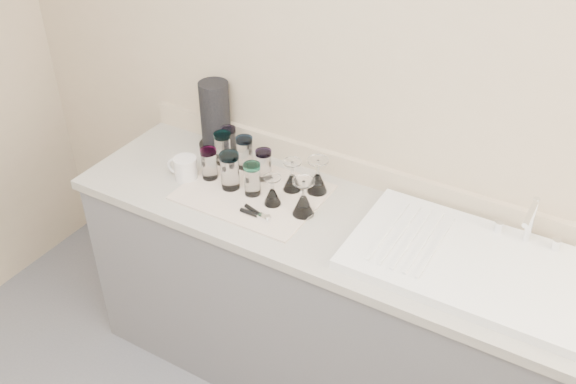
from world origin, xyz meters
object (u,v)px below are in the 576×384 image
Objects in this scene: sink_unit at (470,262)px; goblet_front_right at (303,203)px; goblet_back_right at (317,181)px; tumbler_lavender at (252,179)px; tumbler_cyan at (245,152)px; tumbler_magenta at (209,163)px; tumbler_teal at (223,148)px; white_mug at (185,168)px; paper_towel_roll at (215,116)px; can_opener at (256,214)px; tumbler_blue at (230,171)px; goblet_back_left at (292,180)px; tumbler_purple at (264,165)px; goblet_front_left at (272,195)px; tumbler_extra at (229,141)px.

sink_unit is 0.64m from goblet_front_right.
tumbler_lavender is at bearing -146.06° from goblet_back_right.
tumbler_cyan is 0.16m from tumbler_magenta.
goblet_back_right is at bearing 33.94° from tumbler_lavender.
tumbler_teal is 0.19m from white_mug.
paper_towel_roll is (-0.21, 0.10, 0.07)m from tumbler_cyan.
tumbler_lavender is at bearing -48.03° from tumbler_cyan.
can_opener is at bearing -145.29° from goblet_front_right.
tumbler_lavender is 0.92× the size of goblet_back_right.
tumbler_blue is 1.19× the size of goblet_back_left.
white_mug is (-0.07, -0.17, -0.03)m from tumbler_teal.
white_mug is (-0.21, -0.03, -0.04)m from tumbler_blue.
tumbler_teal is 0.27m from tumbler_lavender.
tumbler_cyan reaches higher than can_opener.
tumbler_purple is 1.00× the size of goblet_back_left.
goblet_back_left is at bearing -4.35° from tumbler_teal.
tumbler_magenta reaches higher than can_opener.
goblet_front_right reaches higher than tumbler_cyan.
tumbler_blue reaches higher than white_mug.
paper_towel_roll reaches higher than tumbler_cyan.
white_mug is at bearing -81.47° from paper_towel_roll.
tumbler_cyan reaches higher than tumbler_lavender.
tumbler_cyan is at bearing 179.02° from goblet_back_right.
goblet_back_right is (-0.66, 0.13, 0.04)m from sink_unit.
tumbler_magenta is at bearing 172.25° from tumbler_blue.
goblet_front_left is 0.53m from paper_towel_roll.
sink_unit is 5.25× the size of tumbler_blue.
paper_towel_roll reaches higher than tumbler_lavender.
tumbler_magenta is 0.45m from goblet_back_right.
paper_towel_roll is (-0.35, 0.25, 0.07)m from tumbler_lavender.
paper_towel_roll reaches higher than goblet_back_left.
goblet_back_right is at bearing 17.55° from tumbler_magenta.
tumbler_magenta is at bearing 177.78° from tumbler_lavender.
goblet_front_left reaches higher than white_mug.
goblet_front_right is at bearing -26.88° from tumbler_purple.
tumbler_cyan is 0.24m from paper_towel_roll.
tumbler_magenta reaches higher than goblet_front_left.
goblet_back_left reaches higher than can_opener.
tumbler_cyan is 1.07× the size of goblet_back_left.
goblet_back_right is (0.45, 0.01, -0.02)m from tumbler_teal.
tumbler_purple is 1.02× the size of tumbler_extra.
goblet_back_right is 1.06× the size of white_mug.
tumbler_lavender is 0.26m from goblet_back_right.
tumbler_blue is 0.34m from goblet_front_right.
can_opener is 0.41m from white_mug.
can_opener is (0.33, -0.25, -0.06)m from tumbler_teal.
paper_towel_roll is (-0.13, 0.24, 0.07)m from tumbler_magenta.
sink_unit is at bearing 2.70° from white_mug.
sink_unit reaches higher than tumbler_cyan.
tumbler_extra is (-0.02, 0.07, -0.01)m from tumbler_teal.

